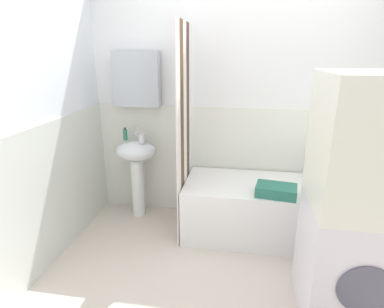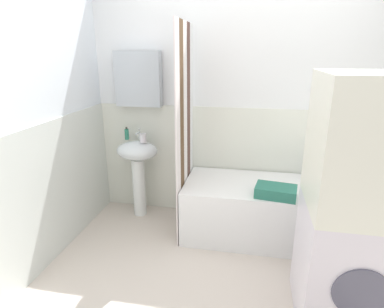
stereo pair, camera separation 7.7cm
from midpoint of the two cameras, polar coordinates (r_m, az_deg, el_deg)
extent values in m
cube|color=beige|center=(2.69, 7.25, -23.30)|extent=(4.80, 5.60, 0.04)
cube|color=white|center=(3.35, 9.64, 8.24)|extent=(3.60, 0.05, 2.40)
cube|color=silver|center=(3.47, 9.11, -1.67)|extent=(3.60, 0.02, 1.20)
cube|color=silver|center=(3.42, -8.89, 13.11)|extent=(0.48, 0.12, 0.56)
cube|color=white|center=(2.94, -23.50, 5.71)|extent=(0.05, 1.81, 2.40)
cube|color=silver|center=(3.09, -21.63, -5.20)|extent=(0.02, 1.81, 1.20)
cylinder|color=white|center=(3.57, -8.82, -5.90)|extent=(0.14, 0.14, 0.64)
ellipsoid|color=white|center=(3.42, -9.15, 0.60)|extent=(0.44, 0.34, 0.20)
cylinder|color=silver|center=(3.47, -8.69, 3.05)|extent=(0.03, 0.03, 0.05)
cylinder|color=silver|center=(3.42, -9.01, 3.73)|extent=(0.02, 0.10, 0.02)
sphere|color=silver|center=(3.45, -8.76, 4.41)|extent=(0.03, 0.03, 0.03)
cylinder|color=#28775D|center=(3.48, -10.96, 3.48)|extent=(0.04, 0.04, 0.11)
sphere|color=#2B2E29|center=(3.46, -11.03, 4.58)|extent=(0.02, 0.02, 0.02)
cylinder|color=silver|center=(3.33, -8.08, 2.83)|extent=(0.07, 0.07, 0.09)
cube|color=white|center=(3.24, 13.40, -9.76)|extent=(1.54, 0.74, 0.54)
cube|color=white|center=(2.76, -1.76, 2.17)|extent=(0.01, 0.15, 2.00)
cube|color=brown|center=(2.90, -1.12, 2.94)|extent=(0.01, 0.15, 2.00)
cube|color=white|center=(3.04, -0.53, 3.64)|extent=(0.01, 0.15, 2.00)
cube|color=brown|center=(3.18, 0.00, 4.28)|extent=(0.01, 0.15, 2.00)
cube|color=white|center=(3.32, 0.48, 4.86)|extent=(0.01, 0.15, 2.00)
cylinder|color=#C35173|center=(3.47, 24.76, -2.96)|extent=(0.06, 0.06, 0.15)
cylinder|color=#242B22|center=(3.44, 24.95, -1.62)|extent=(0.04, 0.04, 0.02)
cylinder|color=#292133|center=(3.45, 23.22, -2.24)|extent=(0.06, 0.06, 0.22)
cylinder|color=black|center=(3.42, 23.46, -0.35)|extent=(0.04, 0.04, 0.02)
cylinder|color=#3057A3|center=(3.42, 21.41, -2.93)|extent=(0.05, 0.05, 0.14)
cylinder|color=#24252D|center=(3.39, 21.56, -1.65)|extent=(0.04, 0.04, 0.02)
cube|color=#2A6E5D|center=(2.90, 15.50, -6.47)|extent=(0.38, 0.27, 0.09)
cube|color=white|center=(2.45, 26.61, -17.24)|extent=(0.58, 0.63, 0.82)
cube|color=white|center=(2.12, 29.65, 1.43)|extent=(0.58, 0.63, 0.82)
cylinder|color=#515164|center=(2.19, 28.99, -21.02)|extent=(0.32, 0.01, 0.32)
camera|label=1|loc=(0.04, -89.26, 0.24)|focal=29.83mm
camera|label=2|loc=(0.04, 90.74, -0.24)|focal=29.83mm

